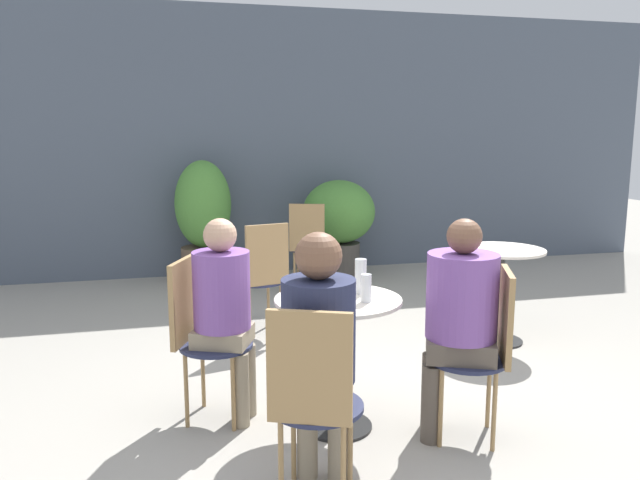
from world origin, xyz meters
TOP-DOWN VIEW (x-y plane):
  - ground_plane at (0.00, 0.00)m, footprint 20.00×20.00m
  - storefront_wall at (0.00, 4.10)m, footprint 10.00×0.06m
  - cafe_table_near at (-0.19, 0.07)m, footprint 0.69×0.69m
  - cafe_table_far at (1.41, 1.15)m, footprint 0.65×0.65m
  - bistro_chair_0 at (-0.92, 0.38)m, footprint 0.46×0.45m
  - bistro_chair_1 at (-0.50, -0.66)m, footprint 0.45×0.46m
  - bistro_chair_2 at (0.53, -0.24)m, footprint 0.46×0.45m
  - bistro_chair_3 at (0.31, 2.98)m, footprint 0.44×0.45m
  - bistro_chair_4 at (-0.34, 1.71)m, footprint 0.42×0.44m
  - seated_person_0 at (-0.78, 0.32)m, footprint 0.38×0.37m
  - seated_person_1 at (-0.44, -0.52)m, footprint 0.38×0.39m
  - seated_person_2 at (0.39, -0.18)m, footprint 0.45×0.43m
  - beer_glass_0 at (-0.05, 0.14)m, footprint 0.06×0.06m
  - beer_glass_1 at (-0.30, 0.19)m, footprint 0.07×0.07m
  - beer_glass_2 at (-0.31, -0.05)m, footprint 0.06×0.06m
  - beer_glass_3 at (-0.07, -0.04)m, footprint 0.06×0.06m
  - potted_plant_0 at (-0.68, 3.70)m, footprint 0.60×0.60m
  - potted_plant_1 at (0.81, 3.62)m, footprint 0.81×0.81m

SIDE VIEW (x-z plane):
  - ground_plane at x=0.00m, z-range 0.00..0.00m
  - cafe_table_far at x=1.41m, z-range 0.17..0.91m
  - bistro_chair_0 at x=-0.92m, z-range 0.08..1.01m
  - bistro_chair_1 at x=-0.50m, z-range 0.08..1.01m
  - bistro_chair_2 at x=0.53m, z-range 0.08..1.01m
  - bistro_chair_3 at x=0.31m, z-range 0.08..1.01m
  - bistro_chair_4 at x=-0.34m, z-range 0.08..1.01m
  - cafe_table_near at x=-0.19m, z-range 0.18..0.92m
  - potted_plant_1 at x=0.81m, z-range 0.11..1.20m
  - seated_person_0 at x=-0.78m, z-range 0.11..1.27m
  - seated_person_2 at x=0.39m, z-range 0.10..1.29m
  - potted_plant_0 at x=-0.68m, z-range 0.05..1.37m
  - seated_person_1 at x=-0.44m, z-range 0.12..1.32m
  - beer_glass_2 at x=-0.31m, z-range 0.74..0.88m
  - beer_glass_3 at x=-0.07m, z-range 0.74..0.89m
  - beer_glass_0 at x=-0.05m, z-range 0.74..0.93m
  - beer_glass_1 at x=-0.30m, z-range 0.74..0.94m
  - storefront_wall at x=0.00m, z-range 0.00..3.00m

